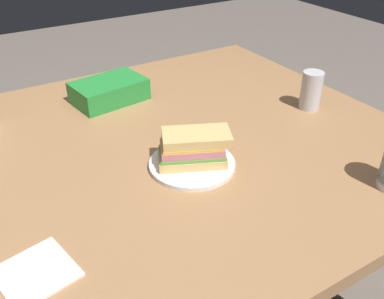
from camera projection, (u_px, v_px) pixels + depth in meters
dining_table at (158, 171)px, 1.21m from camera, size 1.42×1.19×0.75m
paper_plate at (192, 164)px, 1.08m from camera, size 0.22×0.22×0.01m
sandwich at (193, 148)px, 1.06m from camera, size 0.21×0.15×0.08m
chip_bag at (109, 91)px, 1.40m from camera, size 0.25×0.18×0.07m
soda_can_silver at (311, 90)px, 1.34m from camera, size 0.07×0.07×0.12m
paper_napkin at (36, 273)px, 0.78m from camera, size 0.15×0.15×0.01m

